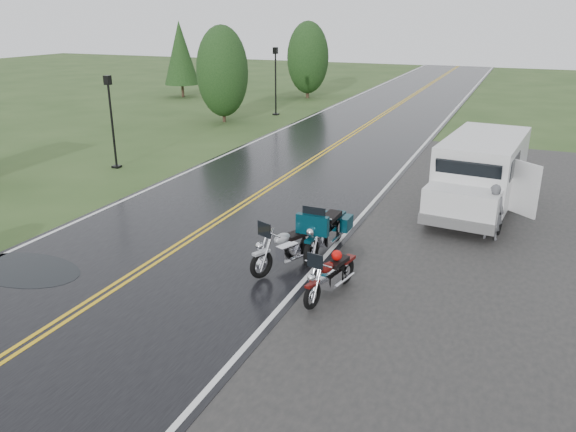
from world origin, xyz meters
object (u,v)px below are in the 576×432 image
Objects in this scene: motorcycle_silver at (261,254)px; lamp_post_near_left at (112,122)px; van_white at (434,186)px; person_at_van at (493,213)px; lamp_post_far_left at (276,81)px; motorcycle_teal at (311,240)px; motorcycle_red at (312,286)px.

lamp_post_near_left is at bearing 167.28° from motorcycle_silver.
person_at_van is (1.68, -0.63, -0.38)m from van_white.
motorcycle_teal is at bearing -63.68° from lamp_post_far_left.
motorcycle_teal is 0.69× the size of lamp_post_near_left.
person_at_van is (3.08, 5.54, 0.19)m from motorcycle_red.
van_white reaches higher than motorcycle_red.
lamp_post_near_left reaches higher than van_white.
van_white is at bearing -15.82° from person_at_van.
motorcycle_teal is 1.12× the size of motorcycle_silver.
lamp_post_far_left is (0.80, 13.83, 0.18)m from lamp_post_near_left.
lamp_post_near_left is at bearing 156.42° from motorcycle_red.
lamp_post_far_left is at bearing 126.81° from motorcycle_red.
lamp_post_far_left reaches higher than motorcycle_red.
motorcycle_silver is at bearing 161.37° from motorcycle_red.
van_white is at bearing 88.12° from motorcycle_red.
lamp_post_near_left is (-14.36, 2.21, 1.05)m from person_at_van.
lamp_post_near_left is 0.91× the size of lamp_post_far_left.
motorcycle_silver is (-1.58, 0.90, 0.07)m from motorcycle_red.
lamp_post_far_left reaches higher than motorcycle_silver.
motorcycle_teal is 5.27m from person_at_van.
motorcycle_red is 6.34m from person_at_van.
person_at_van is (4.66, 4.64, 0.12)m from motorcycle_silver.
motorcycle_teal is 4.79m from van_white.
lamp_post_near_left is (-11.27, 7.75, 1.23)m from motorcycle_red.
person_at_van reaches higher than motorcycle_red.
motorcycle_red is 0.89× the size of motorcycle_silver.
van_white is 1.84m from person_at_van.
motorcycle_silver is at bearing -113.88° from van_white.
van_white is (1.40, 6.17, 0.57)m from motorcycle_red.
lamp_post_near_left is at bearing 152.64° from motorcycle_teal.
lamp_post_far_left reaches higher than lamp_post_near_left.
motorcycle_teal is 0.43× the size of van_white.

